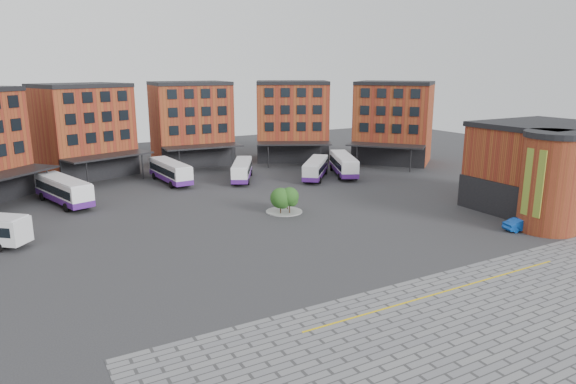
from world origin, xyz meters
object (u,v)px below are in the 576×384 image
tree_island (285,199)px  bus_c (170,171)px  bus_b (63,190)px  bus_f (343,164)px  bus_d (242,170)px  blue_car (522,225)px  bus_e (316,168)px

tree_island → bus_c: (-6.96, 23.25, -0.01)m
bus_b → bus_f: size_ratio=1.05×
tree_island → bus_d: tree_island is taller
bus_b → blue_car: bus_b is taller
bus_d → bus_f: bearing=13.0°
bus_e → blue_car: (5.02, -33.29, -0.96)m
bus_f → bus_d: bearing=-171.3°
bus_e → tree_island: bearing=-91.3°
bus_e → bus_b: bearing=-142.6°
bus_d → bus_f: bus_f is taller
bus_f → bus_b: bearing=-158.9°
bus_b → bus_e: (36.33, -2.50, -0.21)m
bus_c → bus_d: (10.18, -3.70, -0.16)m
bus_d → bus_f: size_ratio=0.88×
bus_c → bus_d: bus_c is taller
bus_b → bus_e: bearing=-19.4°
bus_b → bus_d: bus_b is taller
bus_e → bus_c: bearing=-160.2°
bus_e → blue_car: 33.68m
tree_island → blue_car: 26.24m
bus_c → bus_f: (26.07, -8.21, 0.02)m
bus_b → bus_f: bus_b is taller
bus_b → bus_c: size_ratio=1.05×
bus_f → bus_e: bearing=-155.6°
bus_f → blue_car: (-0.27, -33.27, -1.13)m
bus_c → bus_e: bus_c is taller
bus_d → bus_e: bearing=5.9°
bus_e → bus_f: (5.29, -0.01, 0.16)m
tree_island → bus_e: (13.82, 15.05, -0.14)m
bus_c → blue_car: bus_c is taller
bus_b → bus_c: 16.56m
bus_d → blue_car: bearing=-38.7°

